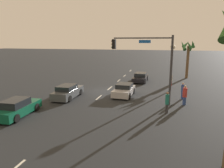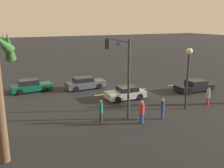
{
  "view_description": "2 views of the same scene",
  "coord_description": "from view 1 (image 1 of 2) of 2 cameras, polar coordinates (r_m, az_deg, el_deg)",
  "views": [
    {
      "loc": [
        23.0,
        6.68,
        5.97
      ],
      "look_at": [
        1.78,
        1.24,
        1.36
      ],
      "focal_mm": 33.46,
      "sensor_mm": 36.0,
      "label": 1
    },
    {
      "loc": [
        13.1,
        24.0,
        7.72
      ],
      "look_at": [
        2.26,
        1.6,
        1.5
      ],
      "focal_mm": 40.36,
      "sensor_mm": 36.0,
      "label": 2
    }
  ],
  "objects": [
    {
      "name": "lane_stripe_2",
      "position": [
        31.46,
        1.87,
        0.94
      ],
      "size": [
        1.87,
        0.14,
        0.01
      ],
      "primitive_type": "cube",
      "color": "silver",
      "rests_on": "ground_plane"
    },
    {
      "name": "lane_stripe_1",
      "position": [
        35.91,
        3.47,
        2.3
      ],
      "size": [
        1.88,
        0.14,
        0.01
      ],
      "primitive_type": "cube",
      "color": "silver",
      "rests_on": "ground_plane"
    },
    {
      "name": "ground_plane",
      "position": [
        24.68,
        -1.75,
        -2.12
      ],
      "size": [
        220.0,
        220.0,
        0.0
      ],
      "primitive_type": "plane",
      "color": "#232628"
    },
    {
      "name": "pedestrian_1",
      "position": [
        20.6,
        19.26,
        -2.83
      ],
      "size": [
        0.49,
        0.49,
        1.86
      ],
      "color": "#2D478C",
      "rests_on": "ground_plane"
    },
    {
      "name": "car_0",
      "position": [
        22.94,
        3.29,
        -1.67
      ],
      "size": [
        4.05,
        2.05,
        1.29
      ],
      "color": "#B7B7BC",
      "rests_on": "ground_plane"
    },
    {
      "name": "lane_stripe_0",
      "position": [
        41.96,
        5.09,
        3.66
      ],
      "size": [
        2.25,
        0.14,
        0.01
      ],
      "primitive_type": "cube",
      "color": "silver",
      "rests_on": "ground_plane"
    },
    {
      "name": "palm_tree_0",
      "position": [
        35.22,
        20.06,
        8.65
      ],
      "size": [
        2.45,
        2.65,
        6.05
      ],
      "color": "brown",
      "rests_on": "ground_plane"
    },
    {
      "name": "car_3",
      "position": [
        31.05,
        7.77,
        1.78
      ],
      "size": [
        4.48,
        2.03,
        1.26
      ],
      "color": "black",
      "rests_on": "ground_plane"
    },
    {
      "name": "car_2",
      "position": [
        22.49,
        -11.99,
        -2.07
      ],
      "size": [
        4.57,
        1.88,
        1.39
      ],
      "color": "#474C51",
      "rests_on": "ground_plane"
    },
    {
      "name": "lane_stripe_4",
      "position": [
        22.26,
        -3.62,
        -3.68
      ],
      "size": [
        1.86,
        0.14,
        0.01
      ],
      "primitive_type": "cube",
      "color": "silver",
      "rests_on": "ground_plane"
    },
    {
      "name": "car_1",
      "position": [
        18.46,
        -24.46,
        -5.99
      ],
      "size": [
        4.45,
        1.99,
        1.4
      ],
      "color": "#0F5138",
      "rests_on": "ground_plane"
    },
    {
      "name": "lane_stripe_3",
      "position": [
        26.48,
        -0.6,
        -1.14
      ],
      "size": [
        2.16,
        0.14,
        0.01
      ],
      "primitive_type": "cube",
      "color": "silver",
      "rests_on": "ground_plane"
    },
    {
      "name": "pedestrian_0",
      "position": [
        22.56,
        18.71,
        -1.68
      ],
      "size": [
        0.43,
        0.43,
        1.74
      ],
      "color": "#2D478C",
      "rests_on": "ground_plane"
    },
    {
      "name": "traffic_signal",
      "position": [
        19.83,
        10.28,
        7.14
      ],
      "size": [
        0.92,
        5.86,
        6.42
      ],
      "color": "#38383D",
      "rests_on": "ground_plane"
    },
    {
      "name": "streetlamp",
      "position": [
        25.41,
        16.11,
        6.77
      ],
      "size": [
        0.56,
        0.56,
        5.51
      ],
      "color": "#2D2D33",
      "rests_on": "ground_plane"
    },
    {
      "name": "pedestrian_3",
      "position": [
        17.88,
        14.82,
        -4.71
      ],
      "size": [
        0.4,
        0.4,
        1.83
      ],
      "color": "#333338",
      "rests_on": "ground_plane"
    },
    {
      "name": "pedestrian_2",
      "position": [
        28.42,
        15.81,
        1.14
      ],
      "size": [
        0.46,
        0.46,
        1.7
      ],
      "color": "#BF3833",
      "rests_on": "ground_plane"
    }
  ]
}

